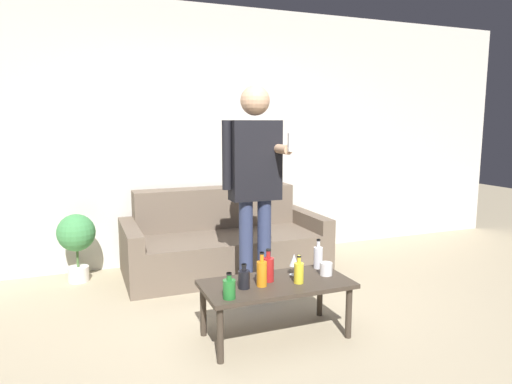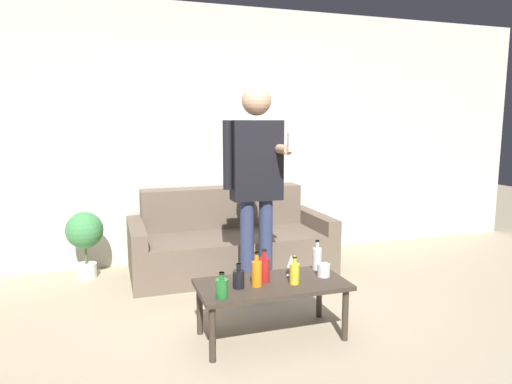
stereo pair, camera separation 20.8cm
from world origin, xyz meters
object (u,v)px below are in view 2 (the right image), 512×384
at_px(coffee_table, 271,289).
at_px(person_standing_front, 256,175).
at_px(couch, 229,242).
at_px(bottle_orange, 222,288).

xyz_separation_m(coffee_table, person_standing_front, (0.11, 0.68, 0.71)).
xyz_separation_m(couch, coffee_table, (-0.11, -1.56, 0.07)).
xyz_separation_m(coffee_table, bottle_orange, (-0.39, -0.16, 0.11)).
distance_m(bottle_orange, person_standing_front, 1.15).
bearing_deg(coffee_table, bottle_orange, -157.34).
xyz_separation_m(bottle_orange, person_standing_front, (0.50, 0.84, 0.60)).
distance_m(couch, person_standing_front, 1.17).
distance_m(couch, bottle_orange, 1.80).
xyz_separation_m(couch, bottle_orange, (-0.50, -1.72, 0.18)).
bearing_deg(couch, bottle_orange, -106.18).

